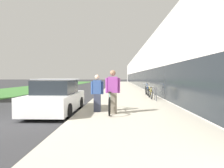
# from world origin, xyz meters

# --- Properties ---
(sidewalk_slab) EXTENTS (4.75, 70.00, 0.12)m
(sidewalk_slab) POSITION_xyz_m (5.41, 21.00, 0.06)
(sidewalk_slab) COLOR #B2AA99
(sidewalk_slab) RESTS_ON ground
(storefront_facade) EXTENTS (10.01, 70.00, 5.41)m
(storefront_facade) POSITION_xyz_m (12.81, 29.00, 2.70)
(storefront_facade) COLOR silver
(storefront_facade) RESTS_ON ground
(lawn_strip) EXTENTS (7.44, 70.00, 0.03)m
(lawn_strip) POSITION_xyz_m (-7.16, 25.00, 0.01)
(lawn_strip) COLOR #3D7533
(lawn_strip) RESTS_ON ground
(tandem_bicycle) EXTENTS (0.52, 2.49, 0.92)m
(tandem_bicycle) POSITION_xyz_m (4.46, 2.69, 0.50)
(tandem_bicycle) COLOR black
(tandem_bicycle) RESTS_ON sidewalk_slab
(person_rider) EXTENTS (0.60, 0.24, 1.78)m
(person_rider) POSITION_xyz_m (4.58, 2.38, 1.01)
(person_rider) COLOR #756B5B
(person_rider) RESTS_ON sidewalk_slab
(person_bystander) EXTENTS (0.54, 0.21, 1.60)m
(person_bystander) POSITION_xyz_m (3.89, 2.77, 0.92)
(person_bystander) COLOR #33384C
(person_bystander) RESTS_ON sidewalk_slab
(bike_rack_hoop) EXTENTS (0.05, 0.60, 0.84)m
(bike_rack_hoop) POSITION_xyz_m (7.14, 6.85, 0.63)
(bike_rack_hoop) COLOR #4C4C51
(bike_rack_hoop) RESTS_ON sidewalk_slab
(cruiser_bike_nearest) EXTENTS (0.52, 1.68, 0.84)m
(cruiser_bike_nearest) POSITION_xyz_m (7.02, 8.11, 0.47)
(cruiser_bike_nearest) COLOR black
(cruiser_bike_nearest) RESTS_ON sidewalk_slab
(cruiser_bike_middle) EXTENTS (0.52, 1.73, 0.99)m
(cruiser_bike_middle) POSITION_xyz_m (7.12, 10.50, 0.53)
(cruiser_bike_middle) COLOR black
(cruiser_bike_middle) RESTS_ON sidewalk_slab
(parked_sedan_curbside) EXTENTS (1.93, 4.08, 1.53)m
(parked_sedan_curbside) POSITION_xyz_m (2.02, 3.02, 0.67)
(parked_sedan_curbside) COLOR white
(parked_sedan_curbside) RESTS_ON ground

